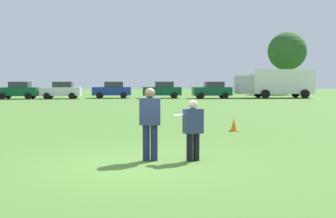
# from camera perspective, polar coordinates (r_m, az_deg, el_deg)

# --- Properties ---
(ground_plane) EXTENTS (175.12, 175.12, 0.00)m
(ground_plane) POSITION_cam_1_polar(r_m,az_deg,el_deg) (9.55, -4.09, -7.58)
(ground_plane) COLOR #47702D
(player_thrower) EXTENTS (0.50, 0.31, 1.74)m
(player_thrower) POSITION_cam_1_polar(r_m,az_deg,el_deg) (9.78, -2.49, -1.51)
(player_thrower) COLOR #1E234C
(player_thrower) RESTS_ON ground
(player_defender) EXTENTS (0.50, 0.37, 1.46)m
(player_defender) POSITION_cam_1_polar(r_m,az_deg,el_deg) (9.79, 3.48, -2.49)
(player_defender) COLOR black
(player_defender) RESTS_ON ground
(frisbee) EXTENTS (0.27, 0.27, 0.05)m
(frisbee) POSITION_cam_1_polar(r_m,az_deg,el_deg) (9.79, 1.52, -0.87)
(frisbee) COLOR white
(traffic_cone) EXTENTS (0.32, 0.32, 0.48)m
(traffic_cone) POSITION_cam_1_polar(r_m,az_deg,el_deg) (15.84, 9.07, -2.20)
(traffic_cone) COLOR #D8590C
(traffic_cone) RESTS_ON ground
(parked_car_mid_left) EXTENTS (4.25, 2.32, 1.82)m
(parked_car_mid_left) POSITION_cam_1_polar(r_m,az_deg,el_deg) (46.26, -19.97, 2.45)
(parked_car_mid_left) COLOR #0C4C2D
(parked_car_mid_left) RESTS_ON ground
(parked_car_center) EXTENTS (4.25, 2.32, 1.82)m
(parked_car_center) POSITION_cam_1_polar(r_m,az_deg,el_deg) (45.58, -14.50, 2.55)
(parked_car_center) COLOR silver
(parked_car_center) RESTS_ON ground
(parked_car_mid_right) EXTENTS (4.25, 2.32, 1.82)m
(parked_car_mid_right) POSITION_cam_1_polar(r_m,az_deg,el_deg) (45.97, -7.69, 2.65)
(parked_car_mid_right) COLOR navy
(parked_car_mid_right) RESTS_ON ground
(parked_car_near_right) EXTENTS (4.25, 2.32, 1.82)m
(parked_car_near_right) POSITION_cam_1_polar(r_m,az_deg,el_deg) (45.41, -0.78, 2.67)
(parked_car_near_right) COLOR #0C4C2D
(parked_car_near_right) RESTS_ON ground
(parked_car_far_right) EXTENTS (4.25, 2.32, 1.82)m
(parked_car_far_right) POSITION_cam_1_polar(r_m,az_deg,el_deg) (45.10, 6.13, 2.64)
(parked_car_far_right) COLOR #0C4C2D
(parked_car_far_right) RESTS_ON ground
(box_truck) EXTENTS (8.57, 3.19, 3.18)m
(box_truck) POSITION_cam_1_polar(r_m,az_deg,el_deg) (47.74, 14.65, 3.59)
(box_truck) COLOR white
(box_truck) RESTS_ON ground
(tree_west_maple) EXTENTS (5.45, 5.45, 8.86)m
(tree_west_maple) POSITION_cam_1_polar(r_m,az_deg,el_deg) (61.76, 16.12, 7.64)
(tree_west_maple) COLOR brown
(tree_west_maple) RESTS_ON ground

